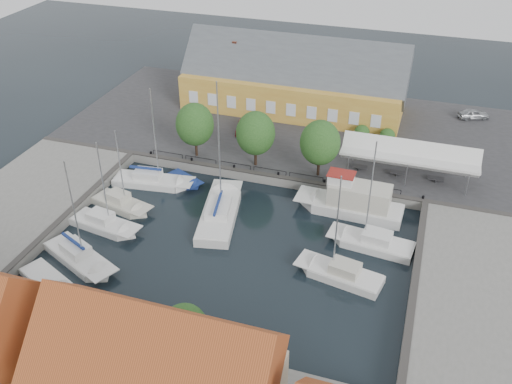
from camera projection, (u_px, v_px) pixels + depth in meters
ground at (236, 239)px, 52.97m from camera, size 140.00×140.00×0.00m
north_quay at (298, 129)px, 71.15m from camera, size 56.00×26.00×1.00m
west_quay at (22, 205)px, 56.83m from camera, size 12.00×24.00×1.00m
east_quay at (487, 300)px, 45.36m from camera, size 12.00×24.00×1.00m
quay_edge_fittings at (252, 202)px, 56.20m from camera, size 56.00×24.72×0.40m
warehouse at (290, 82)px, 74.02m from camera, size 28.56×14.00×9.55m
tent_canopy at (410, 155)px, 58.98m from camera, size 14.00×4.00×2.83m
quay_trees at (256, 133)px, 60.50m from camera, size 18.20×4.20×6.30m
car_silver at (474, 114)px, 72.27m from camera, size 4.14×2.90×1.31m
car_red at (244, 127)px, 69.13m from camera, size 1.89×4.14×1.32m
center_sailboat at (220, 215)px, 55.62m from camera, size 5.15×10.93×14.30m
trawler at (353, 204)px, 56.07m from camera, size 10.87×3.53×5.00m
east_boat_a at (373, 244)px, 51.81m from camera, size 8.10×3.48×11.21m
east_boat_b at (341, 276)px, 48.17m from camera, size 7.84×3.88×10.44m
west_boat_a at (152, 182)px, 60.93m from camera, size 8.99×3.51×11.59m
west_boat_b at (121, 205)px, 57.22m from camera, size 6.91×3.85×9.32m
west_boat_c at (104, 226)px, 54.26m from camera, size 7.47×3.43×9.94m
west_boat_d at (79, 259)px, 50.06m from camera, size 8.46×5.65×11.09m
launch_sw at (47, 281)px, 47.89m from camera, size 5.98×4.25×0.98m
launch_nw at (184, 181)px, 61.46m from camera, size 4.78×3.56×0.88m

